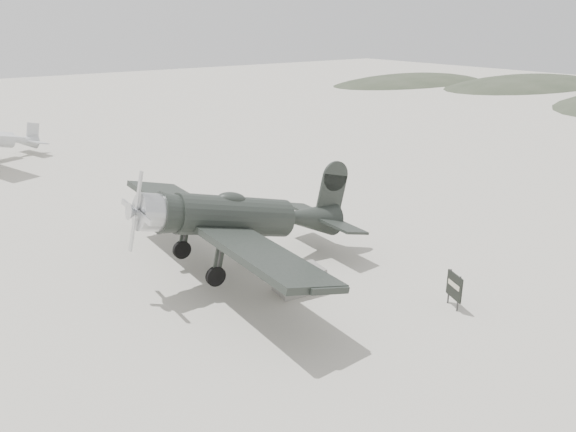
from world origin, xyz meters
The scene contains 6 objects.
ground centered at (0.00, 0.00, 0.00)m, with size 160.00×160.00×0.00m, color #A8A095.
hill_east_north centered at (60.00, 28.00, 0.00)m, with size 36.00×18.00×6.00m, color #2F3728.
hill_northeast centered at (50.00, 40.00, 0.00)m, with size 32.00×16.00×5.20m, color #2F3728.
lowwing_monoplane centered at (-2.65, 0.48, 2.04)m, with size 8.56×11.90×3.85m.
equipment_block centered at (-2.05, -2.00, 0.40)m, with size 1.58×0.99×0.79m, color slate.
sign_board centered at (1.17, -5.79, 0.71)m, with size 0.35×0.79×1.19m.
Camera 1 is at (-12.40, -15.44, 8.66)m, focal length 35.00 mm.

